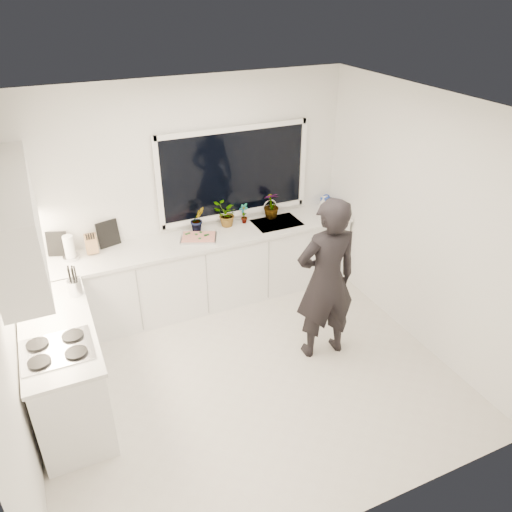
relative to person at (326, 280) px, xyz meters
name	(u,v)px	position (x,y,z in m)	size (l,w,h in m)	color
floor	(247,376)	(-0.91, -0.04, -0.92)	(4.00, 3.50, 0.02)	beige
wall_back	(186,195)	(-0.91, 1.72, 0.44)	(4.00, 0.02, 2.70)	white
wall_left	(1,318)	(-2.92, -0.04, 0.44)	(0.02, 3.50, 2.70)	white
wall_right	(421,223)	(1.10, -0.04, 0.44)	(0.02, 3.50, 2.70)	white
ceiling	(243,110)	(-0.91, -0.04, 1.80)	(4.00, 3.50, 0.02)	white
window	(234,173)	(-0.31, 1.69, 0.64)	(1.80, 0.02, 1.00)	black
base_cabinets_back	(199,273)	(-0.91, 1.41, -0.47)	(3.92, 0.58, 0.88)	white
base_cabinets_left	(66,368)	(-2.58, 0.31, -0.47)	(0.58, 1.60, 0.88)	white
countertop_back	(197,240)	(-0.91, 1.40, -0.01)	(3.94, 0.62, 0.04)	silver
countertop_left	(56,328)	(-2.58, 0.31, -0.01)	(0.62, 1.60, 0.04)	silver
upper_cabinets	(15,217)	(-2.70, 0.66, 0.94)	(0.34, 2.10, 0.70)	white
sink	(277,226)	(0.14, 1.41, -0.04)	(0.58, 0.42, 0.14)	silver
faucet	(270,208)	(0.14, 1.61, 0.12)	(0.03, 0.03, 0.22)	silver
stovetop	(57,349)	(-2.60, -0.04, 0.03)	(0.56, 0.48, 0.03)	black
person	(326,280)	(0.00, 0.00, 0.00)	(0.66, 0.43, 1.81)	black
pizza_tray	(199,238)	(-0.89, 1.38, 0.03)	(0.41, 0.31, 0.03)	silver
pizza	(199,237)	(-0.89, 1.38, 0.05)	(0.38, 0.27, 0.01)	#AE171C
watering_can	(325,203)	(0.94, 1.57, 0.08)	(0.14, 0.14, 0.13)	#1235AB
paper_towel_roll	(70,248)	(-2.31, 1.51, 0.14)	(0.11, 0.11, 0.26)	silver
knife_block	(91,244)	(-2.07, 1.55, 0.12)	(0.13, 0.10, 0.22)	olive
utensil_crock	(75,287)	(-2.35, 0.76, 0.09)	(0.13, 0.13, 0.16)	silver
picture_frame_large	(57,244)	(-2.42, 1.65, 0.15)	(0.22, 0.02, 0.28)	black
picture_frame_small	(108,234)	(-1.87, 1.65, 0.16)	(0.25, 0.02, 0.30)	black
herb_plants	(235,213)	(-0.36, 1.57, 0.17)	(1.18, 0.27, 0.34)	#26662D
soap_bottles	(325,208)	(0.74, 1.26, 0.15)	(0.27, 0.13, 0.31)	#D8BF66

